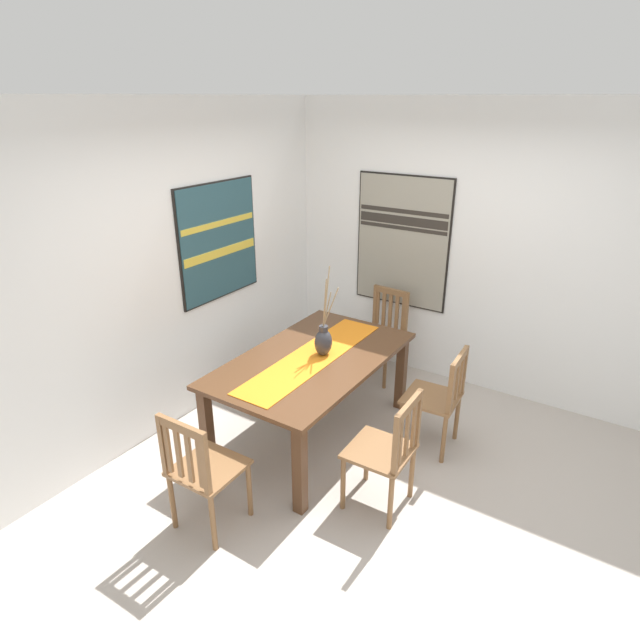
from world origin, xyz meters
name	(u,v)px	position (x,y,z in m)	size (l,w,h in m)	color
ground_plane	(368,476)	(0.00, 0.00, -0.01)	(6.40, 6.40, 0.03)	#B2A89E
wall_back	(181,267)	(0.00, 1.86, 1.35)	(6.40, 0.12, 2.70)	white
wall_side	(467,250)	(1.86, 0.00, 1.35)	(0.12, 6.40, 2.70)	white
dining_table	(313,368)	(0.21, 0.65, 0.64)	(1.77, 1.03, 0.74)	#51331E
table_runner	(313,357)	(0.21, 0.65, 0.75)	(1.63, 0.36, 0.01)	orange
centerpiece_vase	(323,340)	(0.29, 0.60, 0.87)	(0.17, 0.18, 0.73)	#333338
chair_0	(438,397)	(0.62, -0.28, 0.46)	(0.44, 0.44, 0.88)	brown
chair_1	(202,469)	(-1.06, 0.66, 0.48)	(0.43, 0.43, 0.90)	brown
chair_2	(387,451)	(-0.23, -0.25, 0.47)	(0.43, 0.43, 0.90)	brown
chair_3	(383,331)	(1.50, 0.66, 0.48)	(0.45, 0.45, 0.91)	brown
painting_on_back_wall	(218,241)	(0.41, 1.79, 1.50)	(0.96, 0.05, 1.04)	black
painting_on_side_wall	(402,242)	(1.79, 0.64, 1.35)	(0.05, 0.98, 1.31)	black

